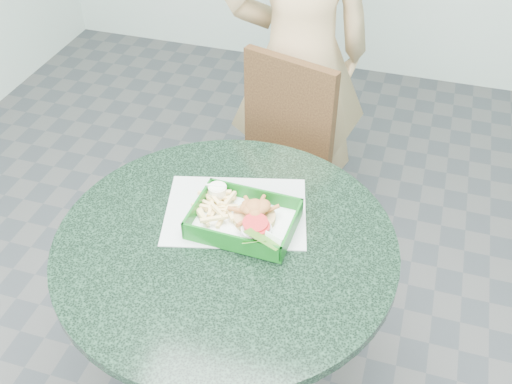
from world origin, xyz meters
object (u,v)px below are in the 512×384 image
(dining_chair, at_px, (281,163))
(sauce_ramekin, at_px, (216,196))
(diner_person, at_px, (300,43))
(crab_sandwich, at_px, (254,216))
(cafe_table, at_px, (227,285))
(food_basket, at_px, (244,227))

(dining_chair, xyz_separation_m, sauce_ramekin, (-0.06, -0.55, 0.27))
(diner_person, distance_m, crab_sandwich, 0.93)
(cafe_table, distance_m, dining_chair, 0.69)
(diner_person, distance_m, food_basket, 0.95)
(diner_person, height_order, sauce_ramekin, diner_person)
(food_basket, bearing_deg, cafe_table, -116.94)
(cafe_table, bearing_deg, sauce_ramekin, 118.62)
(cafe_table, relative_size, food_basket, 3.34)
(dining_chair, bearing_deg, diner_person, 109.67)
(dining_chair, bearing_deg, sauce_ramekin, -79.62)
(sauce_ramekin, bearing_deg, crab_sandwich, -21.62)
(dining_chair, relative_size, sauce_ramekin, 16.90)
(dining_chair, relative_size, crab_sandwich, 7.68)
(dining_chair, xyz_separation_m, food_basket, (0.05, -0.62, 0.24))
(cafe_table, xyz_separation_m, crab_sandwich, (0.06, 0.09, 0.22))
(food_basket, height_order, sauce_ramekin, sauce_ramekin)
(cafe_table, distance_m, crab_sandwich, 0.24)
(cafe_table, height_order, crab_sandwich, crab_sandwich)
(cafe_table, xyz_separation_m, dining_chair, (-0.02, 0.69, -0.05))
(cafe_table, relative_size, dining_chair, 1.04)
(crab_sandwich, distance_m, sauce_ramekin, 0.14)
(crab_sandwich, bearing_deg, food_basket, -139.84)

